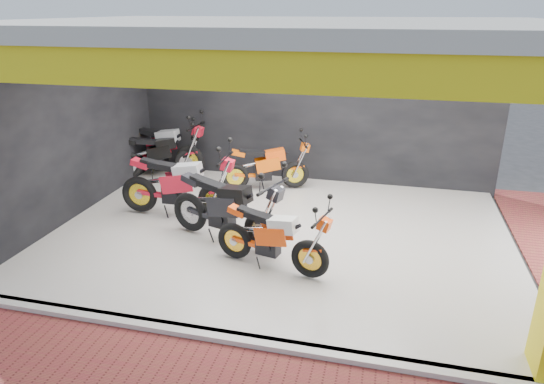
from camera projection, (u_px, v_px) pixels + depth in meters
The scene contains 13 objects.
ground at pixel (249, 297), 6.94m from camera, with size 80.00×80.00×0.00m, color #2D2D30.
showroom_floor at pixel (280, 234), 8.73m from camera, with size 8.00×6.00×0.10m, color white.
showroom_ceiling at pixel (282, 27), 7.47m from camera, with size 8.40×6.40×0.20m, color beige.
back_wall at pixel (311, 108), 10.94m from camera, with size 8.20×0.20×3.50m, color black.
left_wall at pixel (67, 129), 9.04m from camera, with size 0.20×6.20×3.50m, color black.
header_beam_front at pixel (216, 69), 4.86m from camera, with size 8.40×0.30×0.40m, color yellow.
floor_kerb at pixel (226, 338), 5.99m from camera, with size 8.00×0.20×0.10m, color white.
moto_hero at pixel (311, 241), 7.01m from camera, with size 2.00×0.74×1.22m, color #FF480A, non-canonical shape.
moto_row_a at pixel (216, 183), 8.96m from camera, with size 2.41×0.89×1.47m, color red, non-canonical shape.
moto_row_b at pixel (263, 212), 7.71m from camera, with size 2.38×0.88×1.45m, color black, non-canonical shape.
moto_row_c at pixel (295, 162), 10.60m from camera, with size 2.04×0.76×1.25m, color #E55609, non-canonical shape.
moto_row_d at pixel (187, 150), 11.38m from camera, with size 2.13×0.79×1.30m, color black, non-canonical shape.
moto_row_e at pixel (189, 146), 11.34m from camera, with size 2.43×0.90×1.49m, color red, non-canonical shape.
Camera 1 is at (1.73, -5.70, 3.87)m, focal length 32.00 mm.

